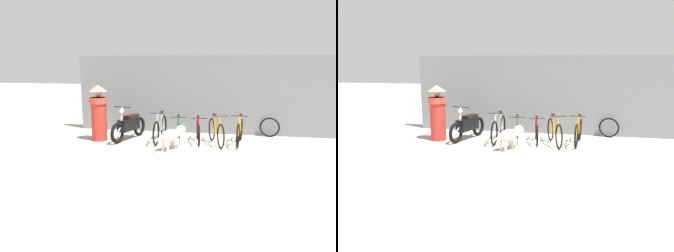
% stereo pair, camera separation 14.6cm
% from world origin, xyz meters
% --- Properties ---
extents(ground_plane, '(60.00, 60.00, 0.00)m').
position_xyz_m(ground_plane, '(0.00, 0.00, 0.00)').
color(ground_plane, '#ADA89E').
extents(shop_wall_back, '(8.77, 0.20, 2.60)m').
position_xyz_m(shop_wall_back, '(0.00, 3.64, 1.30)').
color(shop_wall_back, slate).
rests_on(shop_wall_back, ground).
extents(bicycle_0, '(0.46, 1.78, 0.93)m').
position_xyz_m(bicycle_0, '(-1.15, 2.10, 0.38)').
color(bicycle_0, black).
rests_on(bicycle_0, ground).
extents(bicycle_1, '(0.46, 1.63, 0.81)m').
position_xyz_m(bicycle_1, '(-0.59, 2.21, 0.34)').
color(bicycle_1, black).
rests_on(bicycle_1, ground).
extents(bicycle_2, '(0.46, 1.59, 0.79)m').
position_xyz_m(bicycle_2, '(-0.00, 2.23, 0.33)').
color(bicycle_2, black).
rests_on(bicycle_2, ground).
extents(bicycle_3, '(0.62, 1.62, 0.90)m').
position_xyz_m(bicycle_3, '(0.54, 2.08, 0.37)').
color(bicycle_3, black).
rests_on(bicycle_3, ground).
extents(bicycle_4, '(0.46, 1.68, 0.89)m').
position_xyz_m(bicycle_4, '(1.21, 2.24, 0.37)').
color(bicycle_4, black).
rests_on(bicycle_4, ground).
extents(motorcycle, '(0.66, 1.82, 1.07)m').
position_xyz_m(motorcycle, '(-2.16, 2.17, 0.43)').
color(motorcycle, black).
rests_on(motorcycle, ground).
extents(stray_dog, '(0.75, 1.02, 0.64)m').
position_xyz_m(stray_dog, '(-0.58, 1.19, 0.43)').
color(stray_dog, beige).
rests_on(stray_dog, ground).
extents(person_in_robes, '(0.78, 0.78, 1.69)m').
position_xyz_m(person_in_robes, '(-3.01, 1.87, 0.88)').
color(person_in_robes, '#B72D23').
rests_on(person_in_robes, ground).
extents(spare_tire_left, '(0.63, 0.20, 0.63)m').
position_xyz_m(spare_tire_left, '(2.17, 3.40, 0.32)').
color(spare_tire_left, black).
rests_on(spare_tire_left, ground).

